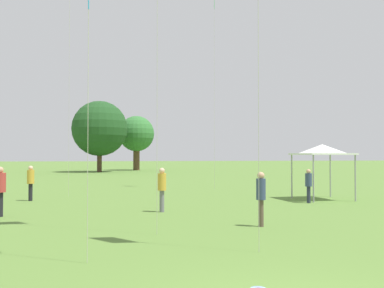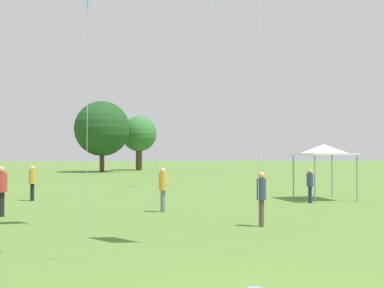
{
  "view_description": "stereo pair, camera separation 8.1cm",
  "coord_description": "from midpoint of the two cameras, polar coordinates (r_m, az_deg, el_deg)",
  "views": [
    {
      "loc": [
        -2.38,
        -5.34,
        2.2
      ],
      "look_at": [
        -0.17,
        6.45,
        2.49
      ],
      "focal_mm": 42.0,
      "sensor_mm": 36.0,
      "label": 1
    },
    {
      "loc": [
        -2.3,
        -5.35,
        2.2
      ],
      "look_at": [
        -0.17,
        6.45,
        2.49
      ],
      "focal_mm": 42.0,
      "sensor_mm": 36.0,
      "label": 2
    }
  ],
  "objects": [
    {
      "name": "person_standing_4",
      "position": [
        17.41,
        -23.32,
        -5.05
      ],
      "size": [
        0.48,
        0.48,
        1.77
      ],
      "rotation": [
        0.0,
        0.0,
        0.25
      ],
      "color": "black",
      "rests_on": "ground"
    },
    {
      "name": "distant_tree_1",
      "position": [
        64.32,
        -7.1,
        1.25
      ],
      "size": [
        5.05,
        5.05,
        7.73
      ],
      "color": "brown",
      "rests_on": "ground"
    },
    {
      "name": "person_standing_2",
      "position": [
        21.21,
        14.48,
        -4.78
      ],
      "size": [
        0.43,
        0.43,
        1.54
      ],
      "rotation": [
        0.0,
        0.0,
        5.59
      ],
      "color": "#282D42",
      "rests_on": "ground"
    },
    {
      "name": "person_standing_3",
      "position": [
        22.81,
        -19.91,
        -4.3
      ],
      "size": [
        0.47,
        0.47,
        1.67
      ],
      "rotation": [
        0.0,
        0.0,
        2.46
      ],
      "color": "black",
      "rests_on": "ground"
    },
    {
      "name": "person_standing_1",
      "position": [
        17.34,
        -3.98,
        -5.28
      ],
      "size": [
        0.33,
        0.33,
        1.69
      ],
      "rotation": [
        0.0,
        0.0,
        4.7
      ],
      "color": "slate",
      "rests_on": "ground"
    },
    {
      "name": "canopy_tent",
      "position": [
        22.94,
        16.11,
        -0.75
      ],
      "size": [
        2.57,
        2.57,
        2.71
      ],
      "rotation": [
        0.0,
        0.0,
        0.06
      ],
      "color": "white",
      "rests_on": "ground"
    },
    {
      "name": "person_standing_5",
      "position": [
        13.99,
        8.58,
        -6.2
      ],
      "size": [
        0.36,
        0.36,
        1.67
      ],
      "rotation": [
        0.0,
        0.0,
        3.41
      ],
      "color": "brown",
      "rests_on": "ground"
    },
    {
      "name": "distant_tree_0",
      "position": [
        58.39,
        -11.69,
        1.93
      ],
      "size": [
        7.03,
        7.03,
        9.07
      ],
      "color": "#473323",
      "rests_on": "ground"
    }
  ]
}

